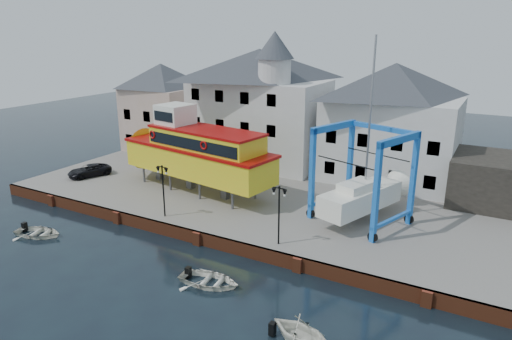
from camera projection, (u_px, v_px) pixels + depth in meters
The scene contains 14 objects.
ground at pixel (198, 245), 33.40m from camera, with size 140.00×140.00×0.00m, color black.
hardstanding at pixel (268, 193), 42.44m from camera, with size 44.00×22.00×1.00m, color slate.
quay_wall at pixel (198, 238), 33.34m from camera, with size 44.00×0.47×1.00m.
building_pink at pixel (163, 107), 55.00m from camera, with size 8.00×7.00×10.30m.
building_white_main at pixel (260, 105), 48.87m from camera, with size 14.00×8.30×14.00m.
building_white_right at pixel (391, 123), 43.14m from camera, with size 12.00×8.00×11.20m.
shed_dark at pixel (503, 182), 37.88m from camera, with size 8.00×7.00×4.00m, color black.
lamp_post_left at pixel (163, 178), 35.04m from camera, with size 1.12×0.32×4.20m.
lamp_post_right at pixel (279, 201), 30.39m from camera, with size 1.12×0.32×4.20m.
tour_boat at pixel (189, 151), 41.27m from camera, with size 17.98×6.85×7.64m.
travel_lift at pixel (367, 190), 34.99m from camera, with size 7.70×9.37×13.77m.
van at pixel (89, 171), 45.68m from camera, with size 1.92×4.16×1.16m, color black.
motorboat_b at pixel (209, 284), 28.18m from camera, with size 2.79×3.91×0.81m, color white.
motorboat_d at pixel (39, 236), 34.86m from camera, with size 2.63×3.68×0.76m, color white.
Camera 1 is at (18.49, -24.40, 15.05)m, focal length 32.00 mm.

